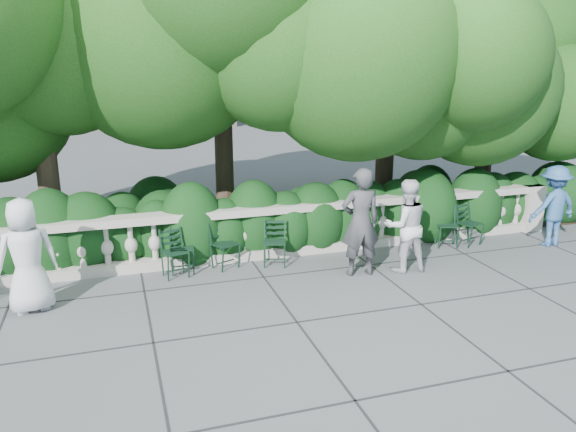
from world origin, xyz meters
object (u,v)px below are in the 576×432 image
object	(u,v)px
person_casual_man	(405,226)
chair_e	(447,249)
chair_a	(184,275)
chair_d	(275,268)
person_woman_grey	(360,222)
chair_f	(474,247)
person_older_blue	(553,206)
chair_b	(231,270)
chair_c	(179,279)
person_businessman	(27,256)

from	to	relation	value
person_casual_man	chair_e	bearing A→B (deg)	-147.03
chair_a	chair_d	distance (m)	1.61
chair_e	person_woman_grey	size ratio (longest dim) A/B	0.45
chair_f	person_older_blue	bearing A→B (deg)	-30.97
chair_b	person_woman_grey	distance (m)	2.45
chair_c	chair_a	bearing A→B (deg)	46.51
chair_e	person_woman_grey	distance (m)	2.53
chair_a	chair_e	xyz separation A→B (m)	(5.16, -0.15, 0.00)
chair_b	person_woman_grey	bearing A→B (deg)	-47.16
person_businessman	chair_c	bearing A→B (deg)	-178.78
chair_a	chair_d	bearing A→B (deg)	-0.40
chair_b	chair_d	xyz separation A→B (m)	(0.77, -0.15, 0.00)
chair_a	person_older_blue	world-z (taller)	person_older_blue
chair_a	person_woman_grey	distance (m)	3.19
person_businessman	chair_f	bearing A→B (deg)	170.54
chair_b	person_woman_grey	xyz separation A→B (m)	(2.09, -0.87, 0.94)
chair_e	chair_a	bearing A→B (deg)	-163.22
chair_e	person_older_blue	xyz separation A→B (m)	(2.08, -0.40, 0.81)
person_older_blue	person_woman_grey	bearing A→B (deg)	1.63
person_businessman	person_casual_man	distance (m)	6.07
chair_d	chair_e	bearing A→B (deg)	17.40
chair_b	person_casual_man	xyz separation A→B (m)	(2.92, -0.93, 0.82)
person_businessman	chair_d	bearing A→B (deg)	175.24
chair_d	person_casual_man	xyz separation A→B (m)	(2.15, -0.77, 0.82)
chair_c	chair_e	world-z (taller)	same
chair_a	person_casual_man	size ratio (longest dim) A/B	0.51
chair_b	chair_f	distance (m)	4.92
chair_b	chair_c	bearing A→B (deg)	165.61
person_businessman	person_older_blue	world-z (taller)	person_businessman
chair_e	chair_f	xyz separation A→B (m)	(0.59, -0.04, 0.00)
chair_a	chair_c	distance (m)	0.19
chair_c	person_businessman	distance (m)	2.44
person_casual_man	chair_d	bearing A→B (deg)	-15.31
chair_a	chair_c	bearing A→B (deg)	-117.57
chair_d	person_woman_grey	bearing A→B (deg)	-11.00
person_older_blue	person_casual_man	bearing A→B (deg)	3.51
person_older_blue	chair_c	bearing A→B (deg)	-5.52
chair_c	person_woman_grey	distance (m)	3.24
chair_f	chair_d	bearing A→B (deg)	162.12
chair_b	chair_d	bearing A→B (deg)	-35.75
chair_c	chair_e	size ratio (longest dim) A/B	1.00
chair_a	chair_f	xyz separation A→B (m)	(5.74, -0.19, 0.00)
chair_b	person_older_blue	size ratio (longest dim) A/B	0.52
chair_c	chair_f	distance (m)	5.85
chair_c	person_older_blue	xyz separation A→B (m)	(7.34, -0.40, 0.81)
chair_e	chair_c	bearing A→B (deg)	-161.45
person_woman_grey	person_casual_man	distance (m)	0.84
chair_b	chair_c	world-z (taller)	same
chair_b	person_casual_man	distance (m)	3.17
person_woman_grey	chair_d	bearing A→B (deg)	-24.05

